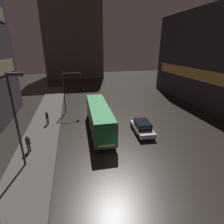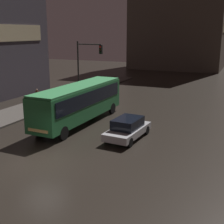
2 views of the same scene
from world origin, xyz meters
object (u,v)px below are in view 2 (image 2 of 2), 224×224
Objects in this scene: bus_near at (79,100)px; pedestrian_mid at (37,96)px; car_taxi at (128,128)px; traffic_light_main at (86,62)px.

bus_near is 6.16× the size of pedestrian_mid.
bus_near is at bearing -158.49° from pedestrian_mid.
pedestrian_mid is at bearing -19.37° from car_taxi.
pedestrian_mid is (-11.50, 4.97, 0.42)m from car_taxi.
car_taxi is 12.97m from traffic_light_main.
bus_near is 1.70× the size of traffic_light_main.
bus_near is 5.47m from car_taxi.
car_taxi is 12.53m from pedestrian_mid.
bus_near is 8.43m from traffic_light_main.
car_taxi is 2.54× the size of pedestrian_mid.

